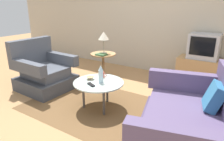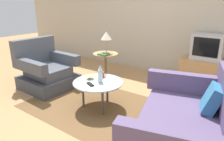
{
  "view_description": "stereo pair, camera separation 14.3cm",
  "coord_description": "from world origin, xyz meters",
  "px_view_note": "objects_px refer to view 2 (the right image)",
  "views": [
    {
      "loc": [
        1.73,
        -2.19,
        1.56
      ],
      "look_at": [
        0.07,
        0.37,
        0.55
      ],
      "focal_mm": 33.08,
      "sensor_mm": 36.0,
      "label": 1
    },
    {
      "loc": [
        1.85,
        -2.11,
        1.56
      ],
      "look_at": [
        0.07,
        0.37,
        0.55
      ],
      "focal_mm": 33.08,
      "sensor_mm": 36.0,
      "label": 2
    }
  ],
  "objects_px": {
    "tv_stand": "(204,73)",
    "television": "(208,47)",
    "couch": "(187,128)",
    "mug": "(102,75)",
    "vase": "(100,74)",
    "side_table": "(106,61)",
    "table_lamp": "(106,36)",
    "book": "(104,54)",
    "coffee_table": "(98,84)",
    "bowl": "(90,78)",
    "tv_remote_dark": "(90,84)",
    "armchair": "(46,72)"
  },
  "relations": [
    {
      "from": "coffee_table",
      "to": "bowl",
      "type": "xyz_separation_m",
      "value": [
        -0.17,
        0.02,
        0.06
      ]
    },
    {
      "from": "coffee_table",
      "to": "bowl",
      "type": "relative_size",
      "value": 6.0
    },
    {
      "from": "side_table",
      "to": "table_lamp",
      "type": "relative_size",
      "value": 1.27
    },
    {
      "from": "vase",
      "to": "book",
      "type": "xyz_separation_m",
      "value": [
        -0.66,
        0.92,
        0.02
      ]
    },
    {
      "from": "armchair",
      "to": "mug",
      "type": "bearing_deg",
      "value": 97.49
    },
    {
      "from": "bowl",
      "to": "side_table",
      "type": "bearing_deg",
      "value": 115.43
    },
    {
      "from": "table_lamp",
      "to": "television",
      "type": "bearing_deg",
      "value": 25.01
    },
    {
      "from": "bowl",
      "to": "tv_remote_dark",
      "type": "xyz_separation_m",
      "value": [
        0.16,
        -0.18,
        -0.01
      ]
    },
    {
      "from": "couch",
      "to": "mug",
      "type": "bearing_deg",
      "value": 58.94
    },
    {
      "from": "vase",
      "to": "mug",
      "type": "xyz_separation_m",
      "value": [
        -0.11,
        0.19,
        -0.08
      ]
    },
    {
      "from": "side_table",
      "to": "bowl",
      "type": "bearing_deg",
      "value": -64.57
    },
    {
      "from": "couch",
      "to": "tv_remote_dark",
      "type": "distance_m",
      "value": 1.43
    },
    {
      "from": "bowl",
      "to": "book",
      "type": "xyz_separation_m",
      "value": [
        -0.44,
        0.9,
        0.13
      ]
    },
    {
      "from": "couch",
      "to": "tv_stand",
      "type": "distance_m",
      "value": 2.15
    },
    {
      "from": "side_table",
      "to": "television",
      "type": "xyz_separation_m",
      "value": [
        1.76,
        0.85,
        0.36
      ]
    },
    {
      "from": "couch",
      "to": "mug",
      "type": "distance_m",
      "value": 1.54
    },
    {
      "from": "television",
      "to": "mug",
      "type": "relative_size",
      "value": 4.51
    },
    {
      "from": "mug",
      "to": "book",
      "type": "distance_m",
      "value": 0.92
    },
    {
      "from": "table_lamp",
      "to": "tv_remote_dark",
      "type": "xyz_separation_m",
      "value": [
        0.66,
        -1.25,
        -0.47
      ]
    },
    {
      "from": "tv_stand",
      "to": "tv_remote_dark",
      "type": "bearing_deg",
      "value": -118.3
    },
    {
      "from": "side_table",
      "to": "television",
      "type": "height_order",
      "value": "television"
    },
    {
      "from": "couch",
      "to": "television",
      "type": "bearing_deg",
      "value": -6.63
    },
    {
      "from": "side_table",
      "to": "table_lamp",
      "type": "bearing_deg",
      "value": 86.22
    },
    {
      "from": "table_lamp",
      "to": "book",
      "type": "relative_size",
      "value": 2.13
    },
    {
      "from": "tv_stand",
      "to": "television",
      "type": "xyz_separation_m",
      "value": [
        -0.0,
        0.02,
        0.5
      ]
    },
    {
      "from": "armchair",
      "to": "bowl",
      "type": "distance_m",
      "value": 1.17
    },
    {
      "from": "table_lamp",
      "to": "bowl",
      "type": "height_order",
      "value": "table_lamp"
    },
    {
      "from": "television",
      "to": "vase",
      "type": "bearing_deg",
      "value": -118.87
    },
    {
      "from": "couch",
      "to": "television",
      "type": "xyz_separation_m",
      "value": [
        -0.31,
        2.15,
        0.47
      ]
    },
    {
      "from": "television",
      "to": "coffee_table",
      "type": "bearing_deg",
      "value": -119.89
    },
    {
      "from": "book",
      "to": "coffee_table",
      "type": "bearing_deg",
      "value": -53.6
    },
    {
      "from": "armchair",
      "to": "vase",
      "type": "distance_m",
      "value": 1.4
    },
    {
      "from": "coffee_table",
      "to": "mug",
      "type": "height_order",
      "value": "mug"
    },
    {
      "from": "armchair",
      "to": "coffee_table",
      "type": "xyz_separation_m",
      "value": [
        1.33,
        -0.06,
        0.08
      ]
    },
    {
      "from": "side_table",
      "to": "book",
      "type": "bearing_deg",
      "value": -67.3
    },
    {
      "from": "table_lamp",
      "to": "vase",
      "type": "xyz_separation_m",
      "value": [
        0.71,
        -1.08,
        -0.35
      ]
    },
    {
      "from": "armchair",
      "to": "tv_stand",
      "type": "distance_m",
      "value": 3.04
    },
    {
      "from": "table_lamp",
      "to": "side_table",
      "type": "bearing_deg",
      "value": -93.78
    },
    {
      "from": "vase",
      "to": "side_table",
      "type": "bearing_deg",
      "value": 124.0
    },
    {
      "from": "vase",
      "to": "couch",
      "type": "bearing_deg",
      "value": -10.07
    },
    {
      "from": "armchair",
      "to": "tv_remote_dark",
      "type": "xyz_separation_m",
      "value": [
        1.32,
        -0.22,
        0.13
      ]
    },
    {
      "from": "coffee_table",
      "to": "book",
      "type": "bearing_deg",
      "value": 123.52
    },
    {
      "from": "television",
      "to": "tv_remote_dark",
      "type": "xyz_separation_m",
      "value": [
        -1.11,
        -2.07,
        -0.33
      ]
    },
    {
      "from": "tv_stand",
      "to": "tv_remote_dark",
      "type": "relative_size",
      "value": 5.38
    },
    {
      "from": "armchair",
      "to": "couch",
      "type": "distance_m",
      "value": 2.75
    },
    {
      "from": "couch",
      "to": "armchair",
      "type": "bearing_deg",
      "value": 68.91
    },
    {
      "from": "mug",
      "to": "tv_remote_dark",
      "type": "height_order",
      "value": "mug"
    },
    {
      "from": "television",
      "to": "table_lamp",
      "type": "xyz_separation_m",
      "value": [
        -1.76,
        -0.82,
        0.14
      ]
    },
    {
      "from": "couch",
      "to": "table_lamp",
      "type": "bearing_deg",
      "value": 42.56
    },
    {
      "from": "side_table",
      "to": "couch",
      "type": "bearing_deg",
      "value": -32.06
    }
  ]
}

